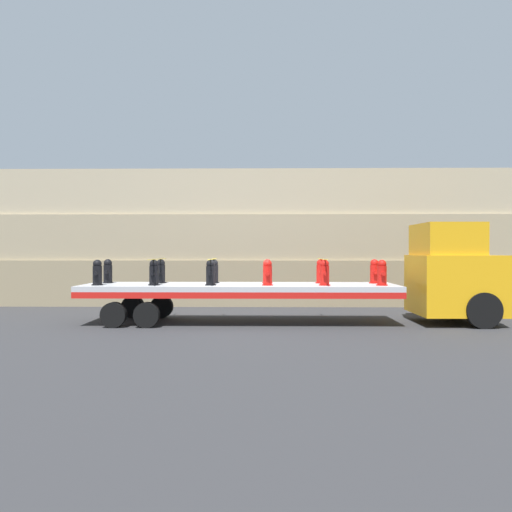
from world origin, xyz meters
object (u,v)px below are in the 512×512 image
object	(u,v)px
fire_hydrant_black_far_2	(214,272)
fire_hydrant_black_near_2	(211,273)
truck_cab	(456,274)
fire_hydrant_red_far_5	(374,272)
flatbed_trailer	(226,290)
fire_hydrant_black_far_1	(161,271)
fire_hydrant_red_near_4	(325,273)
fire_hydrant_red_near_5	(382,273)
fire_hydrant_red_far_3	(267,272)
fire_hydrant_red_far_4	(321,272)
fire_hydrant_black_near_0	(97,273)
fire_hydrant_red_near_3	(268,273)
fire_hydrant_black_far_0	(108,271)
fire_hydrant_black_near_1	(154,273)

from	to	relation	value
fire_hydrant_black_far_2	fire_hydrant_black_near_2	bearing A→B (deg)	-90.00
truck_cab	fire_hydrant_red_far_5	xyz separation A→B (m)	(-2.61, 0.56, 0.06)
flatbed_trailer	fire_hydrant_black_far_2	size ratio (longest dim) A/B	12.49
truck_cab	fire_hydrant_black_far_1	xyz separation A→B (m)	(-10.09, 0.56, 0.06)
fire_hydrant_red_near_4	fire_hydrant_red_near_5	world-z (taller)	same
fire_hydrant_red_far_3	fire_hydrant_red_near_5	xyz separation A→B (m)	(3.74, -1.11, 0.00)
fire_hydrant_black_near_2	fire_hydrant_red_far_4	distance (m)	3.91
fire_hydrant_black_near_0	fire_hydrant_red_near_3	distance (m)	5.62
fire_hydrant_black_far_0	fire_hydrant_red_near_3	world-z (taller)	same
flatbed_trailer	fire_hydrant_black_near_2	world-z (taller)	fire_hydrant_black_near_2
fire_hydrant_black_near_2	fire_hydrant_red_near_4	size ratio (longest dim) A/B	1.00
fire_hydrant_black_near_2	fire_hydrant_black_far_0	bearing A→B (deg)	163.47
fire_hydrant_black_far_1	fire_hydrant_black_far_2	distance (m)	1.87
fire_hydrant_black_far_1	fire_hydrant_red_near_3	size ratio (longest dim) A/B	1.00
fire_hydrant_black_near_1	fire_hydrant_black_far_0	bearing A→B (deg)	149.30
truck_cab	flatbed_trailer	bearing A→B (deg)	180.00
fire_hydrant_black_near_1	fire_hydrant_black_near_0	bearing A→B (deg)	180.00
fire_hydrant_red_near_3	fire_hydrant_red_far_4	world-z (taller)	same
fire_hydrant_black_near_1	fire_hydrant_red_far_5	world-z (taller)	same
flatbed_trailer	fire_hydrant_red_far_4	bearing A→B (deg)	9.63
fire_hydrant_red_far_3	fire_hydrant_red_near_4	bearing A→B (deg)	-30.70
fire_hydrant_red_far_3	fire_hydrant_red_far_4	world-z (taller)	same
fire_hydrant_black_near_2	fire_hydrant_red_far_5	world-z (taller)	same
truck_cab	fire_hydrant_black_far_1	distance (m)	10.11
fire_hydrant_red_far_3	fire_hydrant_red_far_5	world-z (taller)	same
fire_hydrant_black_far_0	fire_hydrant_black_near_2	xyz separation A→B (m)	(3.74, -1.11, 0.00)
fire_hydrant_red_near_3	fire_hydrant_red_far_3	xyz separation A→B (m)	(0.00, 1.11, 0.00)
truck_cab	flatbed_trailer	size ratio (longest dim) A/B	0.32
fire_hydrant_red_far_3	fire_hydrant_red_near_3	bearing A→B (deg)	-90.00
flatbed_trailer	fire_hydrant_red_near_3	bearing A→B (deg)	-21.63
fire_hydrant_red_far_3	fire_hydrant_red_far_5	bearing A→B (deg)	0.00
fire_hydrant_black_far_0	fire_hydrant_red_far_3	xyz separation A→B (m)	(5.62, 0.00, 0.00)
fire_hydrant_black_far_0	fire_hydrant_red_near_4	size ratio (longest dim) A/B	1.00
fire_hydrant_red_near_5	fire_hydrant_red_far_5	bearing A→B (deg)	90.00
fire_hydrant_red_far_3	fire_hydrant_red_near_5	distance (m)	3.91
fire_hydrant_black_far_2	fire_hydrant_red_far_3	distance (m)	1.87
flatbed_trailer	fire_hydrant_black_far_0	world-z (taller)	fire_hydrant_black_far_0
fire_hydrant_black_far_1	fire_hydrant_red_near_5	xyz separation A→B (m)	(7.49, -1.11, 0.00)
flatbed_trailer	fire_hydrant_black_near_1	size ratio (longest dim) A/B	12.49
fire_hydrant_black_far_2	fire_hydrant_red_near_4	distance (m)	3.91
fire_hydrant_black_near_0	fire_hydrant_black_far_0	distance (m)	1.11
fire_hydrant_black_near_0	fire_hydrant_red_far_5	distance (m)	9.43
fire_hydrant_black_far_0	fire_hydrant_black_far_1	xyz separation A→B (m)	(1.87, 0.00, 0.00)
fire_hydrant_red_far_3	fire_hydrant_red_near_5	bearing A→B (deg)	-16.53
fire_hydrant_black_near_0	fire_hydrant_black_near_1	xyz separation A→B (m)	(1.87, 0.00, 0.00)
fire_hydrant_black_far_2	fire_hydrant_red_far_5	size ratio (longest dim) A/B	1.00
fire_hydrant_black_far_2	fire_hydrant_red_far_4	bearing A→B (deg)	0.00
fire_hydrant_black_near_0	fire_hydrant_red_near_5	bearing A→B (deg)	0.00
fire_hydrant_black_far_1	fire_hydrant_red_far_4	xyz separation A→B (m)	(5.62, 0.00, 0.00)
truck_cab	fire_hydrant_red_far_5	size ratio (longest dim) A/B	3.97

